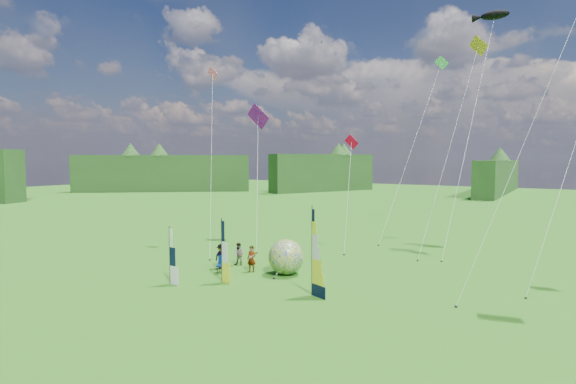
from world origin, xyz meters
The scene contains 19 objects.
ground centered at (0.00, 0.00, 0.00)m, with size 220.00×220.00×0.00m, color #387315.
treeline_ring centered at (0.00, 0.00, 4.00)m, with size 210.00×210.00×8.00m, color #244C1A, non-canonical shape.
feather_banner_main centered at (1.63, 2.30, 2.39)m, with size 1.30×0.10×4.79m, color black, non-canonical shape.
side_banner_left centered at (-4.30, 1.67, 1.89)m, with size 1.04×0.10×3.78m, color yellow, non-canonical shape.
side_banner_far centered at (-6.65, -0.32, 1.69)m, with size 1.00×0.10×3.38m, color white, non-canonical shape.
bol_inflatable centered at (-1.98, 5.30, 1.15)m, with size 2.30×2.30×2.30m, color navy.
spectator_a centered at (-4.26, 4.62, 0.87)m, with size 0.64×0.42×1.74m, color #66594C.
spectator_b centered at (-6.11, 5.60, 0.80)m, with size 0.78×0.38×1.60m, color #66594C.
spectator_c centered at (-6.56, 4.23, 0.85)m, with size 1.10×0.41×1.70m, color #66594C.
spectator_d centered at (-2.91, 6.75, 0.77)m, with size 0.90×0.37×1.54m, color #66594C.
camp_chair centered at (-5.73, 3.31, 0.57)m, with size 0.66×0.66×1.14m, color #001440, non-canonical shape.
kite_whale centered at (6.37, 20.45, 11.04)m, with size 4.26×15.23×22.07m, color black, non-canonical shape.
kite_rainbow_delta centered at (-9.72, 12.75, 6.82)m, with size 8.80×10.77×13.64m, color #D1000C, non-canonical shape.
kite_parafoil centered at (11.28, 6.69, 8.85)m, with size 8.77×8.40×17.71m, color red, non-canonical shape.
small_kite_red centered at (-2.41, 15.71, 5.10)m, with size 4.57×8.51×10.20m, color red, non-canonical shape.
small_kite_orange centered at (5.31, 17.89, 9.24)m, with size 5.30×11.36×18.48m, color gold, non-canonical shape.
small_kite_yellow centered at (13.29, 11.47, 7.70)m, with size 6.11×10.05×15.41m, color yellow, non-canonical shape.
small_kite_pink centered at (-11.36, 8.67, 8.06)m, with size 6.98×8.13×16.13m, color #F15984, non-canonical shape.
small_kite_green centered at (0.84, 22.67, 9.09)m, with size 4.80×12.19×18.18m, color #3EBC57, non-canonical shape.
Camera 1 is at (13.53, -18.90, 7.51)m, focal length 28.00 mm.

